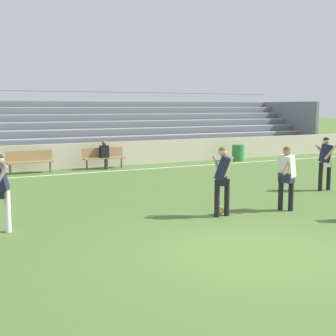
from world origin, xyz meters
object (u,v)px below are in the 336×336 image
Objects in this scene: spectator_seated at (105,153)px; player_dark_deep_cover at (0,186)px; player_white_on_ball at (287,173)px; soccer_ball at (219,210)px; bleacher_stand at (102,128)px; player_dark_wide_right at (222,175)px; bench_far_left at (30,160)px; trash_bin at (238,153)px; bench_near_wall_gap at (104,156)px; player_dark_dropping_back at (325,159)px.

player_dark_deep_cover reaches higher than spectator_seated.
player_white_on_ball is 2.01m from soccer_ball.
player_white_on_ball is 6.86m from player_dark_deep_cover.
bleacher_stand reaches higher than player_white_on_ball.
bleacher_stand is 115.28× the size of soccer_ball.
player_dark_wide_right is at bearing -92.76° from spectator_seated.
bench_far_left is 2.27× the size of trash_bin.
trash_bin is at bearing -1.12° from spectator_seated.
bleacher_stand reaches higher than player_dark_wide_right.
trash_bin is at bearing -41.71° from bleacher_stand.
player_dark_deep_cover is at bearing 170.75° from player_white_on_ball.
bench_near_wall_gap is 1.06× the size of player_dark_wide_right.
spectator_seated reaches higher than bench_far_left.
bleacher_stand reaches higher than player_dark_dropping_back.
player_dark_deep_cover reaches higher than bench_near_wall_gap.
player_dark_wide_right is (2.63, -9.74, 0.47)m from bench_far_left.
player_dark_wide_right is at bearing -10.30° from player_dark_deep_cover.
soccer_ball is at bearing -74.41° from bench_far_left.
bench_near_wall_gap is at bearing -108.77° from bleacher_stand.
soccer_ball is at bearing 77.29° from player_dark_wide_right.
player_white_on_ball reaches higher than trash_bin.
bench_near_wall_gap is 6.85m from trash_bin.
soccer_ball is (-0.43, -9.57, -0.44)m from bench_near_wall_gap.
player_white_on_ball is at bearing -151.28° from player_dark_dropping_back.
player_white_on_ball reaches higher than bench_near_wall_gap.
bleacher_stand is at bearing 44.18° from bench_far_left.
trash_bin is 11.99m from player_dark_wide_right.
spectator_seated is 5.50× the size of soccer_ball.
player_dark_wide_right is at bearing -97.96° from bleacher_stand.
player_white_on_ball is (1.35, -9.82, 0.28)m from spectator_seated.
player_white_on_ball is (1.35, -9.94, 0.43)m from bench_near_wall_gap.
player_dark_deep_cover reaches higher than trash_bin.
spectator_seated is at bearing 97.83° from player_white_on_ball.
bench_near_wall_gap is 1.00× the size of bench_far_left.
bench_near_wall_gap is at bearing 58.47° from player_dark_deep_cover.
soccer_ball is (5.00, -0.73, -0.89)m from player_dark_deep_cover.
soccer_ball is (0.04, 0.17, -0.90)m from player_dark_wide_right.
spectator_seated is at bearing 87.42° from soccer_ball.
bench_near_wall_gap reaches higher than trash_bin.
bleacher_stand is 14.97× the size of player_dark_wide_right.
player_dark_dropping_back is at bearing 16.81° from player_dark_wide_right.
bleacher_stand is at bearing 138.29° from trash_bin.
player_white_on_ball is 3.49m from player_dark_dropping_back.
bench_far_left reaches higher than trash_bin.
spectator_seated is 0.72× the size of player_dark_deep_cover.
bench_far_left is at bearing 114.10° from player_white_on_ball.
bench_near_wall_gap is 10.04m from player_white_on_ball.
bench_near_wall_gap reaches higher than soccer_ball.
spectator_seated is (-6.84, 0.13, 0.31)m from trash_bin.
bench_far_left is at bearing 177.85° from spectator_seated.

